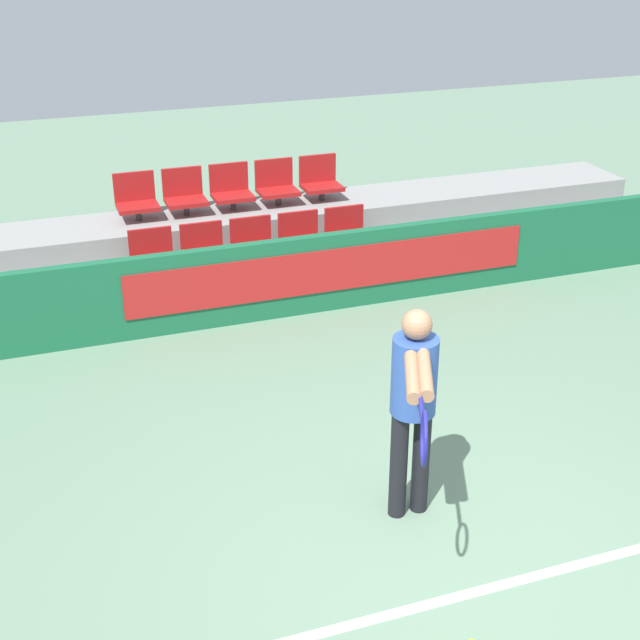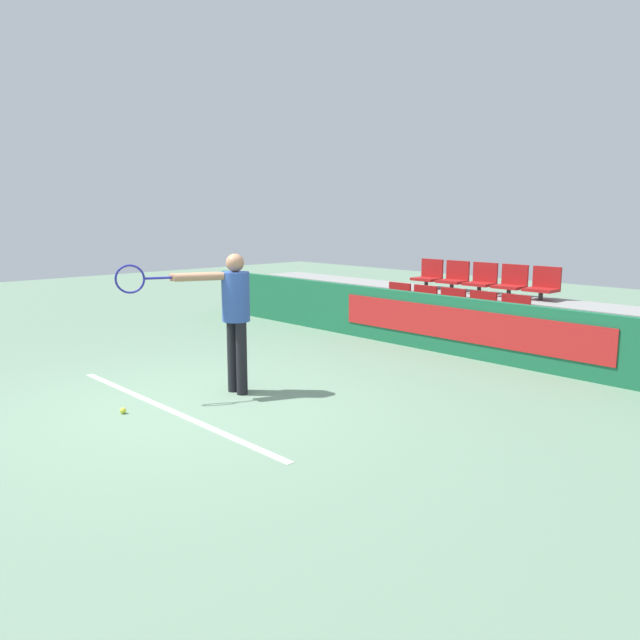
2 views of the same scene
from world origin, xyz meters
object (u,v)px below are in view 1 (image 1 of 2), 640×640
at_px(stadium_chair_5, 136,199).
at_px(stadium_chair_6, 185,194).
at_px(stadium_chair_7, 231,189).
at_px(stadium_chair_9, 320,180).
at_px(stadium_chair_2, 253,244).
at_px(stadium_chair_4, 347,233).
at_px(stadium_chair_8, 276,184).
at_px(stadium_chair_3, 301,239).
at_px(stadium_chair_0, 153,257).
at_px(tennis_player, 414,397).
at_px(stadium_chair_1, 204,250).

height_order(stadium_chair_5, stadium_chair_6, same).
xyz_separation_m(stadium_chair_7, stadium_chair_9, (1.14, 0.00, 0.00)).
xyz_separation_m(stadium_chair_2, stadium_chair_4, (1.14, 0.00, 0.00)).
distance_m(stadium_chair_2, stadium_chair_8, 1.16).
bearing_deg(stadium_chair_3, stadium_chair_8, 90.00).
distance_m(stadium_chair_0, stadium_chair_9, 2.49).
bearing_deg(stadium_chair_4, stadium_chair_8, 121.17).
bearing_deg(tennis_player, stadium_chair_9, 100.28).
bearing_deg(stadium_chair_9, stadium_chair_7, 180.00).
bearing_deg(stadium_chair_9, stadium_chair_3, -121.17).
bearing_deg(stadium_chair_6, stadium_chair_7, 0.00).
bearing_deg(stadium_chair_0, stadium_chair_8, 28.86).
bearing_deg(stadium_chair_5, stadium_chair_4, -22.45).
height_order(stadium_chair_5, stadium_chair_7, same).
distance_m(stadium_chair_2, stadium_chair_3, 0.57).
relative_size(stadium_chair_0, stadium_chair_5, 1.00).
xyz_separation_m(stadium_chair_8, tennis_player, (-0.61, -5.26, 0.04)).
height_order(stadium_chair_8, stadium_chair_9, same).
bearing_deg(stadium_chair_4, stadium_chair_6, 151.14).
bearing_deg(stadium_chair_0, stadium_chair_6, 58.83).
distance_m(stadium_chair_5, stadium_chair_7, 1.14).
xyz_separation_m(stadium_chair_2, stadium_chair_9, (1.14, 0.94, 0.37)).
bearing_deg(tennis_player, stadium_chair_2, 112.35).
xyz_separation_m(stadium_chair_3, tennis_player, (-0.61, -4.33, 0.42)).
bearing_deg(stadium_chair_8, tennis_player, -96.58).
bearing_deg(stadium_chair_8, stadium_chair_6, 180.00).
bearing_deg(stadium_chair_6, stadium_chair_8, 0.00).
height_order(stadium_chair_9, tennis_player, tennis_player).
xyz_separation_m(stadium_chair_9, tennis_player, (-1.17, -5.26, 0.04)).
xyz_separation_m(stadium_chair_0, stadium_chair_6, (0.57, 0.94, 0.37)).
bearing_deg(stadium_chair_0, stadium_chair_7, 39.58).
height_order(stadium_chair_2, stadium_chair_4, same).
xyz_separation_m(stadium_chair_2, tennis_player, (-0.04, -4.33, 0.42)).
height_order(stadium_chair_3, stadium_chair_4, same).
relative_size(stadium_chair_2, stadium_chair_6, 1.00).
bearing_deg(stadium_chair_8, stadium_chair_9, 0.00).
bearing_deg(stadium_chair_9, stadium_chair_0, -157.55).
xyz_separation_m(stadium_chair_0, tennis_player, (1.10, -4.33, 0.42)).
bearing_deg(stadium_chair_1, stadium_chair_6, 90.00).
distance_m(stadium_chair_3, stadium_chair_5, 1.98).
bearing_deg(stadium_chair_2, stadium_chair_3, 0.00).
relative_size(stadium_chair_0, stadium_chair_6, 1.00).
bearing_deg(stadium_chair_7, stadium_chair_8, 0.00).
xyz_separation_m(stadium_chair_4, stadium_chair_9, (0.00, 0.94, 0.37)).
bearing_deg(stadium_chair_5, tennis_player, -78.23).
relative_size(stadium_chair_5, stadium_chair_9, 1.00).
xyz_separation_m(stadium_chair_5, stadium_chair_6, (0.57, 0.00, 0.00)).
relative_size(stadium_chair_2, tennis_player, 0.32).
bearing_deg(stadium_chair_7, stadium_chair_9, 0.00).
height_order(stadium_chair_4, stadium_chair_6, stadium_chair_6).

